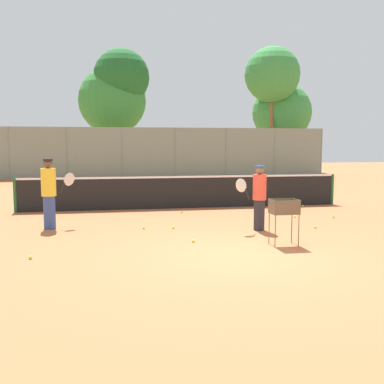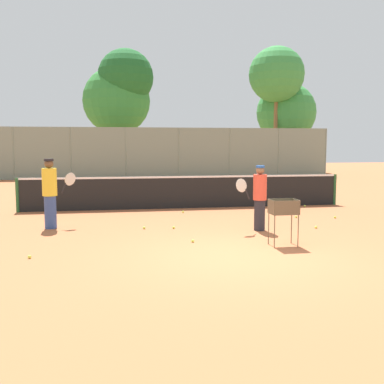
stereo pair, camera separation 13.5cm
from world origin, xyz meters
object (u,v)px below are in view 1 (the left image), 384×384
(player_white_outfit, at_px, (259,197))
(player_red_cap, at_px, (49,193))
(tennis_net, at_px, (184,191))
(ball_cart, at_px, (285,211))

(player_white_outfit, xyz_separation_m, player_red_cap, (-5.09, 1.14, 0.08))
(player_white_outfit, bearing_deg, player_red_cap, -25.78)
(tennis_net, distance_m, player_red_cap, 4.90)
(tennis_net, height_order, player_white_outfit, player_white_outfit)
(player_white_outfit, bearing_deg, ball_cart, 76.62)
(player_red_cap, bearing_deg, tennis_net, 9.39)
(tennis_net, xyz_separation_m, player_red_cap, (-3.89, -2.96, 0.35))
(ball_cart, bearing_deg, player_white_outfit, 89.73)
(tennis_net, height_order, ball_cart, tennis_net)
(tennis_net, distance_m, ball_cart, 5.91)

